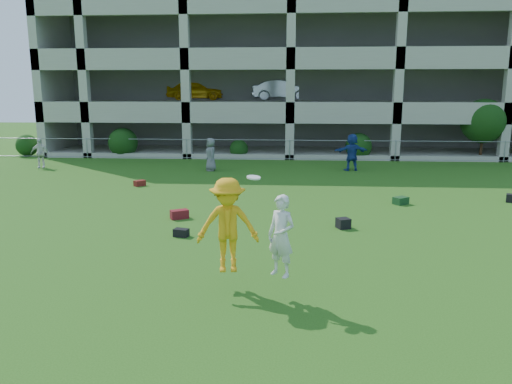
# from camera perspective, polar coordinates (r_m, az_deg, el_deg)

# --- Properties ---
(ground) EXTENTS (100.00, 100.00, 0.00)m
(ground) POSITION_cam_1_polar(r_m,az_deg,el_deg) (10.47, 3.07, -10.95)
(ground) COLOR #235114
(ground) RESTS_ON ground
(bystander_b) EXTENTS (0.98, 0.65, 1.54)m
(bystander_b) POSITION_cam_1_polar(r_m,az_deg,el_deg) (28.20, -23.45, 4.09)
(bystander_b) COLOR silver
(bystander_b) RESTS_ON ground
(bystander_c) EXTENTS (0.79, 0.94, 1.65)m
(bystander_c) POSITION_cam_1_polar(r_m,az_deg,el_deg) (25.08, -5.19, 4.30)
(bystander_c) COLOR slate
(bystander_c) RESTS_ON ground
(bystander_d) EXTENTS (1.80, 0.92, 1.86)m
(bystander_d) POSITION_cam_1_polar(r_m,az_deg,el_deg) (25.51, 10.89, 4.50)
(bystander_d) COLOR navy
(bystander_d) RESTS_ON ground
(bag_red_a) EXTENTS (0.63, 0.53, 0.28)m
(bag_red_a) POSITION_cam_1_polar(r_m,az_deg,el_deg) (15.98, -8.75, -2.53)
(bag_red_a) COLOR #590F1F
(bag_red_a) RESTS_ON ground
(bag_black_b) EXTENTS (0.45, 0.34, 0.22)m
(bag_black_b) POSITION_cam_1_polar(r_m,az_deg,el_deg) (14.06, -8.55, -4.61)
(bag_black_b) COLOR black
(bag_black_b) RESTS_ON ground
(bag_green_c) EXTENTS (0.61, 0.58, 0.26)m
(bag_green_c) POSITION_cam_1_polar(r_m,az_deg,el_deg) (18.49, 16.21, -0.95)
(bag_green_c) COLOR #153A1D
(bag_green_c) RESTS_ON ground
(crate_d) EXTENTS (0.46, 0.46, 0.30)m
(crate_d) POSITION_cam_1_polar(r_m,az_deg,el_deg) (14.93, 9.94, -3.54)
(crate_d) COLOR black
(crate_d) RESTS_ON ground
(bag_red_f) EXTENTS (0.51, 0.52, 0.24)m
(bag_red_f) POSITION_cam_1_polar(r_m,az_deg,el_deg) (21.67, -13.15, 0.99)
(bag_red_f) COLOR #5B0F15
(bag_red_f) RESTS_ON ground
(frisbee_contest) EXTENTS (2.09, 1.14, 2.00)m
(frisbee_contest) POSITION_cam_1_polar(r_m,az_deg,el_deg) (9.93, -2.21, -4.02)
(frisbee_contest) COLOR #F2A315
(frisbee_contest) RESTS_ON ground
(parking_garage) EXTENTS (30.00, 14.00, 12.00)m
(parking_garage) POSITION_cam_1_polar(r_m,az_deg,el_deg) (37.41, 4.04, 14.70)
(parking_garage) COLOR #9E998C
(parking_garage) RESTS_ON ground
(fence) EXTENTS (36.06, 0.06, 1.20)m
(fence) POSITION_cam_1_polar(r_m,az_deg,el_deg) (28.86, 3.85, 4.86)
(fence) COLOR gray
(fence) RESTS_ON ground
(shrub_row) EXTENTS (34.38, 2.52, 3.50)m
(shrub_row) POSITION_cam_1_polar(r_m,az_deg,el_deg) (29.80, 12.81, 6.55)
(shrub_row) COLOR #163D11
(shrub_row) RESTS_ON ground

